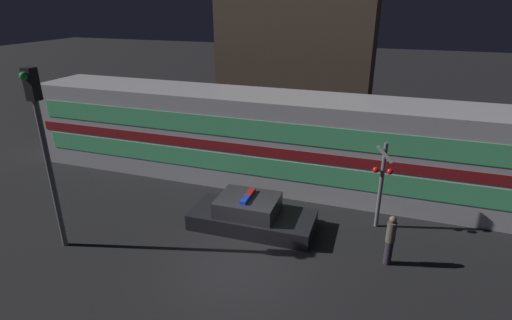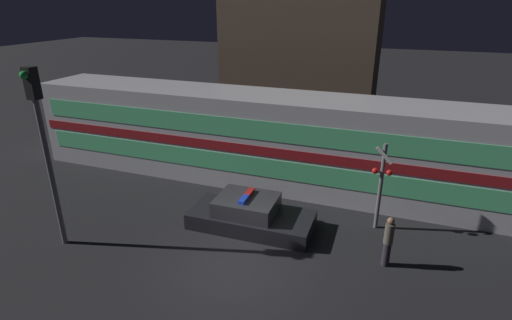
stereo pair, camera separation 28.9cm
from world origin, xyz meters
name	(u,v)px [view 2 (the right image)]	position (x,y,z in m)	size (l,w,h in m)	color
ground_plane	(235,267)	(0.00, 0.00, 0.00)	(120.00, 120.00, 0.00)	black
train	(260,138)	(-1.41, 6.07, 1.88)	(20.41, 2.83, 3.76)	silver
police_car	(250,215)	(-0.38, 2.26, 0.44)	(4.24, 1.92, 1.22)	black
pedestrian	(388,241)	(4.14, 1.63, 0.82)	(0.27, 0.27, 1.60)	#2D2833
crossing_signal_near	(381,183)	(3.69, 3.67, 1.70)	(0.64, 0.30, 3.06)	slate
traffic_light_corner	(43,138)	(-5.65, -0.74, 3.58)	(0.30, 0.46, 5.61)	slate
building_left	(301,62)	(-1.74, 13.96, 3.95)	(8.47, 4.26, 7.91)	brown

